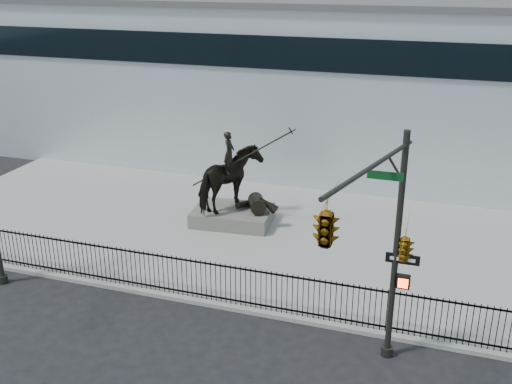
% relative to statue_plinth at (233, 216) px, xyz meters
% --- Properties ---
extents(ground, '(120.00, 120.00, 0.00)m').
position_rel_statue_plinth_xyz_m(ground, '(0.74, -7.73, -0.47)').
color(ground, black).
rests_on(ground, ground).
extents(plaza, '(30.00, 12.00, 0.15)m').
position_rel_statue_plinth_xyz_m(plaza, '(0.74, -0.73, -0.40)').
color(plaza, '#979694').
rests_on(plaza, ground).
extents(building, '(44.00, 14.00, 9.00)m').
position_rel_statue_plinth_xyz_m(building, '(0.74, 12.27, 4.03)').
color(building, silver).
rests_on(building, ground).
extents(picket_fence, '(22.10, 0.10, 1.50)m').
position_rel_statue_plinth_xyz_m(picket_fence, '(0.74, -6.48, 0.43)').
color(picket_fence, black).
rests_on(picket_fence, plaza).
extents(statue_plinth, '(3.64, 2.66, 0.64)m').
position_rel_statue_plinth_xyz_m(statue_plinth, '(0.00, 0.00, 0.00)').
color(statue_plinth, '#5B5953').
rests_on(statue_plinth, plaza).
extents(equestrian_statue, '(4.40, 2.92, 3.73)m').
position_rel_statue_plinth_xyz_m(equestrian_statue, '(0.07, 0.01, 1.67)').
color(equestrian_statue, black).
rests_on(equestrian_statue, statue_plinth).
extents(traffic_signal_right, '(2.17, 6.86, 7.00)m').
position_rel_statue_plinth_xyz_m(traffic_signal_right, '(7.20, -9.73, 4.38)').
color(traffic_signal_right, black).
rests_on(traffic_signal_right, ground).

